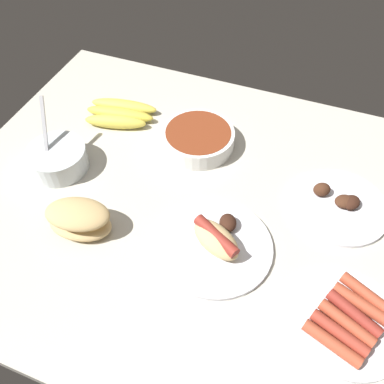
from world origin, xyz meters
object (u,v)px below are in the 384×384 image
(plate_hotdog_assembled, at_px, (216,242))
(plate_grilled_meat, at_px, (339,205))
(plate_sausages, at_px, (349,320))
(bowl_coleslaw, at_px, (58,158))
(banana_bunch, at_px, (120,113))
(bowl_chili, at_px, (198,138))
(bread_stack, at_px, (79,219))

(plate_hotdog_assembled, height_order, plate_grilled_meat, plate_hotdog_assembled)
(plate_sausages, distance_m, bowl_coleslaw, 0.71)
(banana_bunch, distance_m, bowl_coleslaw, 0.22)
(bowl_chili, bearing_deg, banana_bunch, -5.62)
(plate_grilled_meat, bearing_deg, bowl_coleslaw, 10.28)
(bread_stack, height_order, bowl_chili, bread_stack)
(plate_grilled_meat, height_order, bowl_coleslaw, bowl_coleslaw)
(bowl_chili, xyz_separation_m, bowl_coleslaw, (0.28, 0.19, 0.01))
(bread_stack, height_order, plate_sausages, bread_stack)
(banana_bunch, height_order, bowl_chili, bowl_chili)
(plate_hotdog_assembled, distance_m, banana_bunch, 0.47)
(banana_bunch, xyz_separation_m, bowl_coleslaw, (0.05, 0.21, 0.01))
(plate_grilled_meat, bearing_deg, bread_stack, 27.09)
(plate_sausages, bearing_deg, plate_hotdog_assembled, -13.69)
(plate_grilled_meat, xyz_separation_m, plate_sausages, (-0.05, 0.26, 0.00))
(plate_grilled_meat, xyz_separation_m, banana_bunch, (0.59, -0.10, 0.01))
(plate_hotdog_assembled, xyz_separation_m, bowl_coleslaw, (0.42, -0.08, 0.01))
(banana_bunch, distance_m, plate_sausages, 0.74)
(plate_grilled_meat, xyz_separation_m, bowl_chili, (0.36, -0.07, 0.02))
(bowl_chili, bearing_deg, plate_grilled_meat, 168.61)
(banana_bunch, height_order, plate_sausages, banana_bunch)
(plate_sausages, bearing_deg, plate_grilled_meat, -78.55)
(plate_sausages, relative_size, bowl_chili, 1.15)
(banana_bunch, distance_m, bowl_chili, 0.23)
(bread_stack, distance_m, plate_grilled_meat, 0.56)
(banana_bunch, bearing_deg, plate_grilled_meat, 170.85)
(banana_bunch, bearing_deg, bowl_coleslaw, 76.16)
(plate_grilled_meat, relative_size, plate_sausages, 1.03)
(plate_hotdog_assembled, relative_size, plate_grilled_meat, 1.10)
(plate_sausages, distance_m, bowl_chili, 0.53)
(bowl_coleslaw, bearing_deg, plate_hotdog_assembled, 169.42)
(plate_grilled_meat, relative_size, banana_bunch, 1.11)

